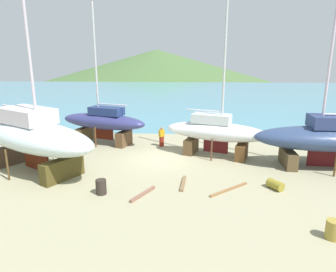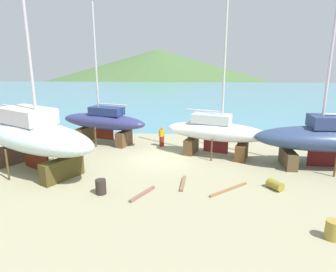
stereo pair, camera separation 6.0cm
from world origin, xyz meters
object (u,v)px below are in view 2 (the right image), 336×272
at_px(sailboat_small_center, 328,138).
at_px(sailboat_far_slipway, 103,122).
at_px(barrel_tipped_left, 333,230).
at_px(barrel_ochre, 101,187).
at_px(barrel_by_slipway, 275,185).
at_px(sailboat_mid_port, 33,135).
at_px(worker, 162,136).
at_px(sailboat_large_starboard, 216,131).

bearing_deg(sailboat_small_center, sailboat_far_slipway, -13.98).
relative_size(sailboat_far_slipway, barrel_tipped_left, 14.12).
xyz_separation_m(barrel_ochre, barrel_by_slipway, (9.65, 1.18, -0.14)).
relative_size(sailboat_mid_port, barrel_ochre, 22.37).
distance_m(sailboat_mid_port, worker, 9.96).
distance_m(sailboat_large_starboard, barrel_ochre, 9.88).
distance_m(barrel_ochre, barrel_tipped_left, 11.21).
height_order(sailboat_mid_port, sailboat_small_center, sailboat_mid_port).
bearing_deg(barrel_tipped_left, sailboat_large_starboard, 109.83).
bearing_deg(sailboat_small_center, barrel_ochre, 22.22).
bearing_deg(sailboat_far_slipway, barrel_tipped_left, 152.88).
bearing_deg(sailboat_large_starboard, sailboat_small_center, 3.37).
bearing_deg(barrel_ochre, sailboat_mid_port, 148.16).
relative_size(sailboat_mid_port, sailboat_small_center, 1.13).
height_order(sailboat_large_starboard, sailboat_small_center, sailboat_small_center).
distance_m(sailboat_far_slipway, sailboat_small_center, 17.19).
xyz_separation_m(sailboat_small_center, barrel_by_slipway, (-4.35, -3.77, -1.80)).
distance_m(worker, barrel_by_slipway, 10.75).
xyz_separation_m(sailboat_far_slipway, barrel_by_slipway, (12.11, -8.72, -1.66)).
relative_size(barrel_ochre, barrel_by_slipway, 0.90).
bearing_deg(sailboat_far_slipway, worker, -168.46).
bearing_deg(sailboat_mid_port, barrel_tipped_left, 6.93).
relative_size(sailboat_large_starboard, barrel_by_slipway, 14.21).
height_order(sailboat_small_center, barrel_ochre, sailboat_small_center).
bearing_deg(sailboat_far_slipway, sailboat_small_center, -177.98).
relative_size(sailboat_large_starboard, worker, 7.79).
height_order(sailboat_mid_port, barrel_tipped_left, sailboat_mid_port).
bearing_deg(worker, sailboat_far_slipway, 40.89).
bearing_deg(barrel_by_slipway, worker, 131.17).
height_order(worker, barrel_by_slipway, worker).
xyz_separation_m(sailboat_small_center, barrel_ochre, (-14.00, -4.95, -1.66)).
bearing_deg(barrel_by_slipway, sailboat_large_starboard, 116.03).
xyz_separation_m(sailboat_mid_port, worker, (7.77, 6.03, -1.53)).
height_order(worker, barrel_ochre, worker).
bearing_deg(worker, barrel_tipped_left, 170.15).
xyz_separation_m(barrel_tipped_left, barrel_by_slipway, (-0.97, 4.76, -0.14)).
bearing_deg(sailboat_large_starboard, sailboat_mid_port, -143.25).
height_order(sailboat_large_starboard, sailboat_far_slipway, sailboat_large_starboard).
bearing_deg(barrel_tipped_left, barrel_by_slipway, 101.56).
xyz_separation_m(worker, barrel_tipped_left, (8.04, -12.85, -0.45)).
relative_size(sailboat_large_starboard, barrel_tipped_left, 15.89).
height_order(sailboat_small_center, barrel_by_slipway, sailboat_small_center).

